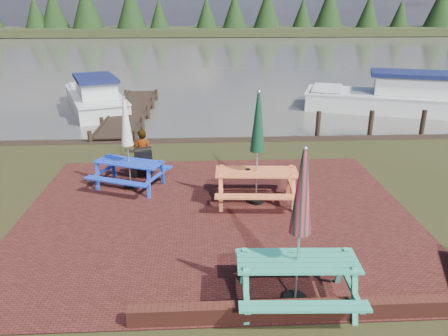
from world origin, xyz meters
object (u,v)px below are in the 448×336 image
boat_jetty (96,99)px  person (141,130)px  picnic_table_blue (129,157)px  chalkboard (144,163)px  picnic_table_red (257,166)px  jetty (131,111)px  boat_near (392,99)px  picnic_table_teal (298,253)px

boat_jetty → person: 7.94m
picnic_table_blue → chalkboard: (0.27, 0.79, -0.44)m
picnic_table_red → person: (-3.26, 3.96, -0.16)m
picnic_table_red → person: bearing=133.4°
person → jetty: bearing=-80.9°
boat_near → picnic_table_teal: bearing=171.1°
picnic_table_teal → jetty: 14.28m
picnic_table_red → boat_near: picnic_table_red is taller
picnic_table_teal → jetty: size_ratio=0.29×
picnic_table_red → person: 5.13m
jetty → boat_jetty: bearing=139.0°
boat_jetty → picnic_table_blue: bearing=-93.1°
chalkboard → boat_near: (10.65, 8.37, 0.00)m
jetty → boat_jetty: size_ratio=1.34×
picnic_table_teal → picnic_table_blue: (-3.40, 4.98, -0.08)m
picnic_table_blue → boat_jetty: 10.64m
boat_near → jetty: bearing=112.2°
picnic_table_teal → chalkboard: picnic_table_teal is taller
picnic_table_red → chalkboard: bearing=151.2°
chalkboard → person: 2.12m
picnic_table_teal → jetty: (-4.66, 13.48, -0.82)m
jetty → boat_near: size_ratio=1.12×
picnic_table_red → boat_near: (7.69, 10.27, -0.54)m
jetty → picnic_table_teal: bearing=-70.9°
picnic_table_red → boat_jetty: (-6.37, 11.25, -0.60)m
jetty → boat_jetty: boat_jetty is taller
person → picnic_table_red: bearing=126.3°
picnic_table_blue → jetty: 8.62m
picnic_table_red → chalkboard: picnic_table_red is taller
chalkboard → picnic_table_teal: bearing=-86.6°
picnic_table_teal → boat_jetty: (-6.55, 15.12, -0.57)m
picnic_table_blue → boat_jetty: size_ratio=0.36×
chalkboard → jetty: chalkboard is taller
boat_near → person: bearing=139.1°
picnic_table_blue → boat_near: picnic_table_blue is taller
boat_jetty → picnic_table_teal: bearing=-86.9°
chalkboard → person: (-0.31, 2.06, 0.38)m
picnic_table_blue → chalkboard: 0.94m
jetty → boat_jetty: 2.52m
boat_near → chalkboard: bearing=147.3°
picnic_table_blue → boat_near: bearing=62.5°
picnic_table_blue → chalkboard: size_ratio=3.03×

